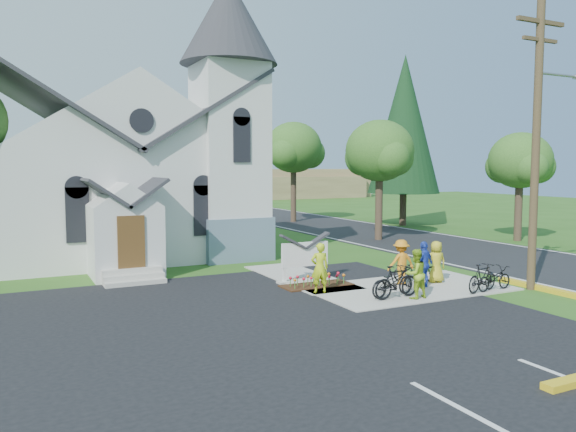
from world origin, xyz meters
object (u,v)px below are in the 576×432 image
utility_pole (538,135)px  bike_4 (494,278)px  bike_0 (392,282)px  cyclist_4 (436,262)px  church_sign (305,255)px  bike_1 (397,282)px  cyclist_2 (424,264)px  cyclist_0 (320,268)px  bike_3 (482,278)px  bike_2 (416,270)px  cyclist_3 (401,262)px  cyclist_1 (416,274)px

utility_pole → bike_4: utility_pole is taller
bike_0 → cyclist_4: bearing=-77.3°
church_sign → bike_1: bearing=-71.2°
bike_0 → utility_pole: bearing=-111.1°
bike_1 → bike_4: size_ratio=1.13×
church_sign → bike_4: size_ratio=1.38×
bike_1 → cyclist_2: (1.91, 0.94, 0.27)m
cyclist_0 → bike_3: (4.99, -2.41, -0.36)m
bike_0 → cyclist_4: 3.05m
bike_1 → bike_3: bike_1 is taller
bike_2 → cyclist_4: bearing=-103.4°
cyclist_2 → bike_4: (1.82, -1.50, -0.40)m
bike_0 → bike_3: size_ratio=1.12×
cyclist_3 → cyclist_0: bearing=4.1°
bike_1 → bike_4: bike_1 is taller
bike_1 → bike_3: 3.23m
cyclist_0 → cyclist_1: size_ratio=1.06×
bike_0 → bike_2: 2.72m
cyclist_2 → cyclist_3: cyclist_2 is taller
church_sign → cyclist_2: (3.22, -2.90, -0.16)m
cyclist_2 → bike_0: bearing=1.2°
cyclist_0 → bike_2: (4.10, -0.03, -0.41)m
cyclist_2 → cyclist_4: (0.96, 0.46, -0.05)m
cyclist_2 → cyclist_4: bearing=-172.5°
bike_1 → church_sign: bearing=15.0°
bike_2 → cyclist_4: size_ratio=1.10×
bike_0 → bike_1: 0.30m
cyclist_2 → bike_4: bearing=122.5°
cyclist_1 → bike_3: 2.68m
bike_3 → cyclist_4: cyclist_4 is taller
cyclist_0 → bike_0: bearing=152.9°
cyclist_0 → cyclist_2: (3.72, -0.92, -0.03)m
cyclist_2 → bike_3: 1.99m
bike_2 → bike_3: bike_3 is taller
cyclist_2 → bike_2: cyclist_2 is taller
cyclist_1 → cyclist_4: 2.87m
cyclist_0 → bike_3: size_ratio=1.04×
cyclist_0 → cyclist_3: bearing=-170.0°
bike_3 → cyclist_3: bearing=24.1°
bike_2 → bike_3: size_ratio=1.03×
bike_1 → cyclist_4: (2.87, 1.40, 0.23)m
cyclist_0 → bike_1: cyclist_0 is taller
cyclist_1 → cyclist_0: bearing=-46.3°
cyclist_0 → cyclist_3: cyclist_0 is taller
church_sign → utility_pole: bearing=-35.6°
bike_3 → bike_1: bearing=66.9°
cyclist_0 → cyclist_4: 4.70m
bike_2 → bike_4: size_ratio=1.06×
church_sign → bike_3: church_sign is taller
bike_0 → bike_4: 3.78m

